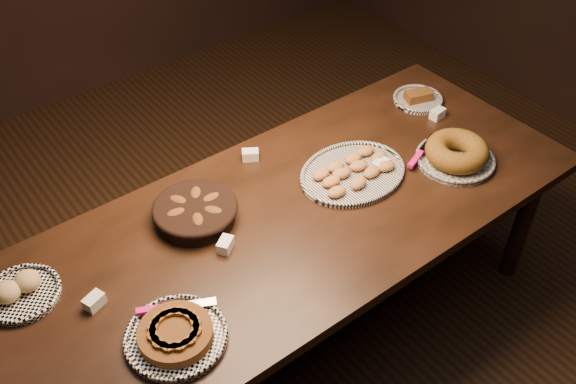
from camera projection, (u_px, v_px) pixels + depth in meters
ground at (295, 328)px, 3.01m from camera, size 5.00×5.00×0.00m
buffet_table at (296, 225)px, 2.56m from camera, size 2.40×1.00×0.75m
apple_tart_plate at (176, 335)px, 2.05m from camera, size 0.35×0.34×0.06m
madeleine_platter at (353, 172)px, 2.66m from camera, size 0.47×0.38×0.05m
bundt_cake_plate at (456, 154)px, 2.71m from camera, size 0.38×0.35×0.11m
croissant_basket at (195, 211)px, 2.45m from camera, size 0.35×0.35×0.08m
bread_roll_plate at (20, 291)px, 2.18m from camera, size 0.27×0.27×0.08m
loaf_plate at (418, 99)px, 3.08m from camera, size 0.24×0.24×0.06m
tent_cards at (290, 188)px, 2.58m from camera, size 1.82×0.45×0.04m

